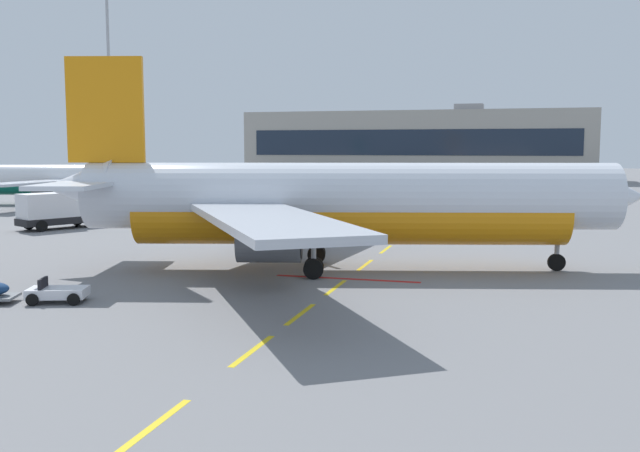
# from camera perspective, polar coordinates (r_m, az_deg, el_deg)

# --- Properties ---
(apron_paint_markings) EXTENTS (8.00, 95.40, 0.01)m
(apron_paint_markings) POSITION_cam_1_polar(r_m,az_deg,el_deg) (52.67, 5.89, -1.42)
(apron_paint_markings) COLOR yellow
(apron_paint_markings) RESTS_ON ground
(airliner_foreground) EXTENTS (34.45, 33.58, 12.20)m
(airliner_foreground) POSITION_cam_1_polar(r_m,az_deg,el_deg) (40.85, 1.59, 1.94)
(airliner_foreground) COLOR silver
(airliner_foreground) RESTS_ON ground
(airliner_mid_left) EXTENTS (27.21, 26.47, 9.67)m
(airliner_mid_left) POSITION_cam_1_polar(r_m,az_deg,el_deg) (94.88, -21.84, 3.51)
(airliner_mid_left) COLOR white
(airliner_mid_left) RESTS_ON ground
(fuel_service_truck) EXTENTS (5.35, 7.32, 3.14)m
(fuel_service_truck) POSITION_cam_1_polar(r_m,az_deg,el_deg) (65.92, -20.33, 1.22)
(fuel_service_truck) COLOR black
(fuel_service_truck) RESTS_ON ground
(apron_light_mast_near) EXTENTS (1.80, 1.80, 28.26)m
(apron_light_mast_near) POSITION_cam_1_polar(r_m,az_deg,el_deg) (92.49, -16.58, 12.44)
(apron_light_mast_near) COLOR slate
(apron_light_mast_near) RESTS_ON ground
(terminal_satellite) EXTENTS (72.47, 22.39, 16.16)m
(terminal_satellite) POSITION_cam_1_polar(r_m,az_deg,el_deg) (157.82, 7.84, 6.37)
(terminal_satellite) COLOR #9E998E
(terminal_satellite) RESTS_ON ground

